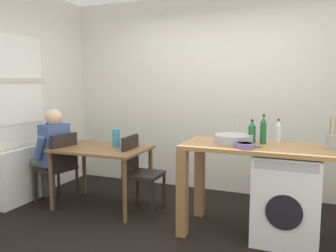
{
  "coord_description": "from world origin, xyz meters",
  "views": [
    {
      "loc": [
        1.32,
        -3.03,
        1.54
      ],
      "look_at": [
        -0.11,
        0.45,
        1.06
      ],
      "focal_mm": 37.53,
      "sensor_mm": 36.0,
      "label": 1
    }
  ],
  "objects_px": {
    "bottle_tall_green": "(252,133)",
    "chair_person_seat": "(59,164)",
    "seated_person": "(51,150)",
    "utensil_crock": "(332,142)",
    "chair_opposite": "(138,169)",
    "dining_table": "(102,155)",
    "washing_machine": "(286,197)",
    "bottle_clear_small": "(278,132)",
    "vase": "(116,138)",
    "bottle_squat_brown": "(263,130)",
    "mixing_bowl": "(245,145)"
  },
  "relations": [
    {
      "from": "chair_opposite",
      "to": "washing_machine",
      "type": "height_order",
      "value": "chair_opposite"
    },
    {
      "from": "seated_person",
      "to": "vase",
      "type": "xyz_separation_m",
      "value": [
        0.85,
        0.18,
        0.18
      ]
    },
    {
      "from": "bottle_tall_green",
      "to": "bottle_clear_small",
      "type": "bearing_deg",
      "value": 35.23
    },
    {
      "from": "dining_table",
      "to": "bottle_tall_green",
      "type": "xyz_separation_m",
      "value": [
        1.79,
        -0.03,
        0.38
      ]
    },
    {
      "from": "chair_opposite",
      "to": "seated_person",
      "type": "height_order",
      "value": "seated_person"
    },
    {
      "from": "chair_person_seat",
      "to": "chair_opposite",
      "type": "bearing_deg",
      "value": -69.6
    },
    {
      "from": "seated_person",
      "to": "washing_machine",
      "type": "height_order",
      "value": "seated_person"
    },
    {
      "from": "seated_person",
      "to": "mixing_bowl",
      "type": "height_order",
      "value": "seated_person"
    },
    {
      "from": "bottle_tall_green",
      "to": "bottle_squat_brown",
      "type": "bearing_deg",
      "value": 12.36
    },
    {
      "from": "seated_person",
      "to": "utensil_crock",
      "type": "distance_m",
      "value": 3.24
    },
    {
      "from": "utensil_crock",
      "to": "dining_table",
      "type": "bearing_deg",
      "value": 178.59
    },
    {
      "from": "utensil_crock",
      "to": "vase",
      "type": "xyz_separation_m",
      "value": [
        -2.37,
        0.16,
        -0.14
      ]
    },
    {
      "from": "bottle_tall_green",
      "to": "bottle_clear_small",
      "type": "relative_size",
      "value": 1.0
    },
    {
      "from": "dining_table",
      "to": "utensil_crock",
      "type": "relative_size",
      "value": 3.67
    },
    {
      "from": "dining_table",
      "to": "chair_opposite",
      "type": "bearing_deg",
      "value": 5.79
    },
    {
      "from": "seated_person",
      "to": "vase",
      "type": "distance_m",
      "value": 0.89
    },
    {
      "from": "chair_opposite",
      "to": "utensil_crock",
      "type": "xyz_separation_m",
      "value": [
        2.04,
        -0.11,
        0.48
      ]
    },
    {
      "from": "bottle_tall_green",
      "to": "chair_person_seat",
      "type": "bearing_deg",
      "value": -177.91
    },
    {
      "from": "chair_person_seat",
      "to": "bottle_clear_small",
      "type": "xyz_separation_m",
      "value": [
        2.58,
        0.25,
        0.52
      ]
    },
    {
      "from": "bottle_clear_small",
      "to": "bottle_tall_green",
      "type": "bearing_deg",
      "value": -144.77
    },
    {
      "from": "seated_person",
      "to": "bottle_tall_green",
      "type": "xyz_separation_m",
      "value": [
        2.5,
        0.05,
        0.36
      ]
    },
    {
      "from": "chair_opposite",
      "to": "washing_machine",
      "type": "distance_m",
      "value": 1.69
    },
    {
      "from": "seated_person",
      "to": "bottle_clear_small",
      "type": "height_order",
      "value": "seated_person"
    },
    {
      "from": "bottle_tall_green",
      "to": "bottle_clear_small",
      "type": "xyz_separation_m",
      "value": [
        0.24,
        0.17,
        0.0
      ]
    },
    {
      "from": "washing_machine",
      "to": "bottle_squat_brown",
      "type": "distance_m",
      "value": 0.68
    },
    {
      "from": "washing_machine",
      "to": "utensil_crock",
      "type": "distance_m",
      "value": 0.67
    },
    {
      "from": "seated_person",
      "to": "washing_machine",
      "type": "relative_size",
      "value": 1.4
    },
    {
      "from": "chair_opposite",
      "to": "dining_table",
      "type": "bearing_deg",
      "value": -85.58
    },
    {
      "from": "washing_machine",
      "to": "dining_table",
      "type": "bearing_deg",
      "value": 176.96
    },
    {
      "from": "chair_opposite",
      "to": "mixing_bowl",
      "type": "relative_size",
      "value": 5.07
    },
    {
      "from": "bottle_tall_green",
      "to": "bottle_squat_brown",
      "type": "relative_size",
      "value": 0.81
    },
    {
      "from": "bottle_clear_small",
      "to": "mixing_bowl",
      "type": "height_order",
      "value": "bottle_clear_small"
    },
    {
      "from": "chair_person_seat",
      "to": "washing_machine",
      "type": "height_order",
      "value": "chair_person_seat"
    },
    {
      "from": "dining_table",
      "to": "chair_person_seat",
      "type": "xyz_separation_m",
      "value": [
        -0.55,
        -0.11,
        -0.14
      ]
    },
    {
      "from": "seated_person",
      "to": "bottle_clear_small",
      "type": "distance_m",
      "value": 2.77
    },
    {
      "from": "chair_person_seat",
      "to": "bottle_clear_small",
      "type": "distance_m",
      "value": 2.64
    },
    {
      "from": "utensil_crock",
      "to": "vase",
      "type": "distance_m",
      "value": 2.38
    },
    {
      "from": "chair_person_seat",
      "to": "mixing_bowl",
      "type": "height_order",
      "value": "mixing_bowl"
    },
    {
      "from": "chair_person_seat",
      "to": "bottle_clear_small",
      "type": "bearing_deg",
      "value": -73.05
    },
    {
      "from": "bottle_squat_brown",
      "to": "mixing_bowl",
      "type": "height_order",
      "value": "bottle_squat_brown"
    },
    {
      "from": "dining_table",
      "to": "chair_person_seat",
      "type": "bearing_deg",
      "value": -168.16
    },
    {
      "from": "bottle_squat_brown",
      "to": "utensil_crock",
      "type": "distance_m",
      "value": 0.63
    },
    {
      "from": "dining_table",
      "to": "seated_person",
      "type": "xyz_separation_m",
      "value": [
        -0.7,
        -0.08,
        0.03
      ]
    },
    {
      "from": "chair_person_seat",
      "to": "utensil_crock",
      "type": "xyz_separation_m",
      "value": [
        3.07,
        0.05,
        0.48
      ]
    },
    {
      "from": "bottle_clear_small",
      "to": "mixing_bowl",
      "type": "xyz_separation_m",
      "value": [
        -0.26,
        -0.45,
        -0.08
      ]
    },
    {
      "from": "seated_person",
      "to": "chair_opposite",
      "type": "bearing_deg",
      "value": -72.31
    },
    {
      "from": "seated_person",
      "to": "bottle_squat_brown",
      "type": "bearing_deg",
      "value": -76.95
    },
    {
      "from": "seated_person",
      "to": "utensil_crock",
      "type": "relative_size",
      "value": 4.01
    },
    {
      "from": "seated_person",
      "to": "vase",
      "type": "height_order",
      "value": "seated_person"
    },
    {
      "from": "washing_machine",
      "to": "vase",
      "type": "bearing_deg",
      "value": 173.89
    }
  ]
}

